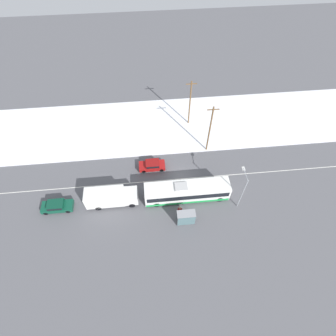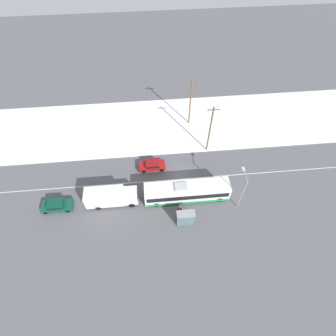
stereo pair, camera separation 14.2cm
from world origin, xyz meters
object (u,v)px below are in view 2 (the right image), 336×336
streetlamp (243,188)px  parked_car_near_truck (57,205)px  bus_shelter (186,218)px  utility_pole_snowlot (190,103)px  box_truck (110,197)px  pedestrian_at_stop (180,210)px  city_bus (187,192)px  sedan_car (152,165)px  utility_pole_roadside (210,129)px

streetlamp → parked_car_near_truck: bearing=176.4°
bus_shelter → streetlamp: (7.88, 2.46, 2.61)m
utility_pole_snowlot → box_truck: bearing=-131.2°
pedestrian_at_stop → bus_shelter: 1.84m
city_bus → parked_car_near_truck: size_ratio=2.79×
pedestrian_at_stop → streetlamp: bearing=5.6°
sedan_car → utility_pole_roadside: size_ratio=0.44×
city_bus → pedestrian_at_stop: bearing=-117.6°
parked_car_near_truck → utility_pole_roadside: size_ratio=0.47×
city_bus → sedan_car: bearing=128.9°
pedestrian_at_stop → parked_car_near_truck: bearing=172.0°
parked_car_near_truck → utility_pole_snowlot: (21.41, 15.79, 3.93)m
sedan_car → pedestrian_at_stop: bearing=111.9°
box_truck → streetlamp: (18.27, -1.88, 2.66)m
sedan_car → city_bus: bearing=128.9°
sedan_car → bus_shelter: 10.92m
parked_car_near_truck → pedestrian_at_stop: bearing=-8.0°
sedan_car → utility_pole_snowlot: bearing=-126.7°
pedestrian_at_stop → bus_shelter: bearing=-67.9°
bus_shelter → streetlamp: bearing=17.3°
sedan_car → bus_shelter: (4.06, -10.09, 0.87)m
city_bus → streetlamp: bearing=-13.6°
bus_shelter → utility_pole_roadside: utility_pole_roadside is taller
box_truck → city_bus: bearing=-0.7°
utility_pole_roadside → utility_pole_snowlot: bearing=107.6°
sedan_car → streetlamp: bearing=147.4°
pedestrian_at_stop → utility_pole_roadside: size_ratio=0.19×
bus_shelter → utility_pole_snowlot: size_ratio=0.28×
sedan_car → streetlamp: (11.95, -7.64, 3.48)m
utility_pole_snowlot → pedestrian_at_stop: bearing=-102.0°
city_bus → utility_pole_snowlot: utility_pole_snowlot is taller
box_truck → utility_pole_snowlot: 20.89m
sedan_car → pedestrian_at_stop: size_ratio=2.36×
sedan_car → parked_car_near_truck: (-14.12, -6.02, -0.00)m
city_bus → utility_pole_roadside: size_ratio=1.31×
bus_shelter → utility_pole_roadside: size_ratio=0.27×
utility_pole_roadside → pedestrian_at_stop: bearing=-117.6°
box_truck → streetlamp: streetlamp is taller
box_truck → bus_shelter: bearing=-22.7°
city_bus → box_truck: (-11.07, 0.14, 0.08)m
city_bus → sedan_car: 7.61m
parked_car_near_truck → sedan_car: bearing=23.1°
city_bus → bus_shelter: size_ratio=4.88×
box_truck → utility_pole_roadside: utility_pole_roadside is taller
pedestrian_at_stop → bus_shelter: (0.66, -1.61, 0.59)m
pedestrian_at_stop → utility_pole_snowlot: bearing=78.0°
bus_shelter → utility_pole_snowlot: (3.23, 19.87, 3.06)m
pedestrian_at_stop → sedan_car: bearing=111.9°
pedestrian_at_stop → streetlamp: 9.16m
city_bus → parked_car_near_truck: 18.89m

